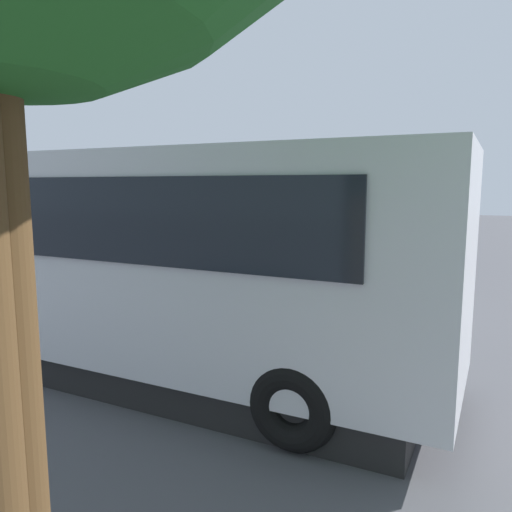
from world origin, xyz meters
The scene contains 14 objects.
ground_plane centered at (0.00, 0.00, 0.00)m, with size 80.00×80.00×0.00m, color #4C4C51.
tour_bus centered at (1.95, 5.20, 1.65)m, with size 10.63×2.60×3.25m.
spectator_far_left centered at (-0.03, 2.48, 1.01)m, with size 0.58×0.33×1.71m.
spectator_left centered at (1.21, 2.70, 1.02)m, with size 0.58×0.36×1.72m.
spectator_centre centered at (2.55, 2.73, 1.05)m, with size 0.57×0.33×1.76m.
spectator_right centered at (3.60, 2.45, 1.04)m, with size 0.58×0.35×1.74m.
spectator_far_right centered at (4.98, 2.45, 1.07)m, with size 0.57×0.33×1.78m.
parked_motorcycle_silver centered at (-1.26, 3.12, 0.48)m, with size 2.05×0.58×0.99m.
parked_motorcycle_dark centered at (4.14, 3.41, 0.48)m, with size 2.05×0.64×0.99m.
stunt_motorcycle centered at (0.95, -2.67, 1.00)m, with size 2.02×0.67×1.67m.
traffic_cone centered at (-0.67, -2.27, 0.30)m, with size 0.34×0.34×0.63m.
bay_line_b centered at (-1.68, -1.92, 0.00)m, with size 0.25×3.52×0.01m.
bay_line_c centered at (1.31, -1.92, 0.00)m, with size 0.27×4.04×0.01m.
bay_line_d centered at (4.30, -1.92, 0.00)m, with size 0.25×3.58×0.01m.
Camera 1 is at (-3.62, 10.92, 2.82)m, focal length 34.57 mm.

